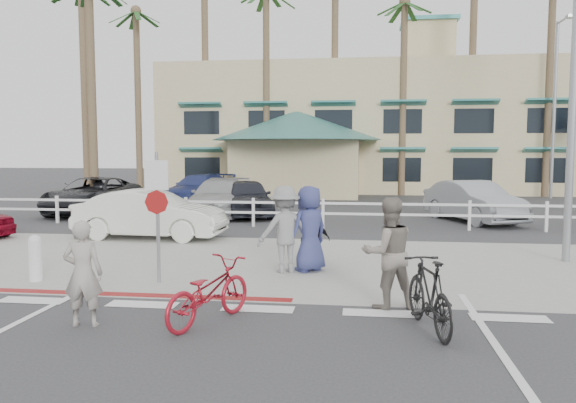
# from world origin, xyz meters

# --- Properties ---
(ground) EXTENTS (140.00, 140.00, 0.00)m
(ground) POSITION_xyz_m (0.00, 0.00, 0.00)
(ground) COLOR #333335
(bike_path) EXTENTS (12.00, 16.00, 0.01)m
(bike_path) POSITION_xyz_m (0.00, -2.00, 0.00)
(bike_path) COLOR #333335
(bike_path) RESTS_ON ground
(sidewalk_plaza) EXTENTS (22.00, 7.00, 0.01)m
(sidewalk_plaza) POSITION_xyz_m (0.00, 4.50, 0.01)
(sidewalk_plaza) COLOR gray
(sidewalk_plaza) RESTS_ON ground
(cross_street) EXTENTS (40.00, 5.00, 0.01)m
(cross_street) POSITION_xyz_m (0.00, 8.50, 0.00)
(cross_street) COLOR #333335
(cross_street) RESTS_ON ground
(parking_lot) EXTENTS (50.00, 16.00, 0.01)m
(parking_lot) POSITION_xyz_m (0.00, 18.00, 0.00)
(parking_lot) COLOR #333335
(parking_lot) RESTS_ON ground
(curb_red) EXTENTS (7.00, 0.25, 0.02)m
(curb_red) POSITION_xyz_m (-3.00, 1.20, 0.01)
(curb_red) COLOR maroon
(curb_red) RESTS_ON ground
(rail_fence) EXTENTS (29.40, 0.16, 1.00)m
(rail_fence) POSITION_xyz_m (0.50, 10.50, 0.50)
(rail_fence) COLOR silver
(rail_fence) RESTS_ON ground
(building) EXTENTS (28.00, 16.00, 11.30)m
(building) POSITION_xyz_m (2.00, 31.00, 5.65)
(building) COLOR #CFBE8D
(building) RESTS_ON ground
(sign_post) EXTENTS (0.50, 0.10, 2.90)m
(sign_post) POSITION_xyz_m (-2.30, 2.20, 1.45)
(sign_post) COLOR gray
(sign_post) RESTS_ON ground
(bollard_0) EXTENTS (0.26, 0.26, 0.95)m
(bollard_0) POSITION_xyz_m (-4.80, 2.00, 0.47)
(bollard_0) COLOR silver
(bollard_0) RESTS_ON ground
(streetlight_0) EXTENTS (0.60, 2.00, 9.00)m
(streetlight_0) POSITION_xyz_m (6.50, 5.50, 4.50)
(streetlight_0) COLOR gray
(streetlight_0) RESTS_ON ground
(streetlight_1) EXTENTS (0.60, 2.00, 9.50)m
(streetlight_1) POSITION_xyz_m (12.00, 24.00, 4.75)
(streetlight_1) COLOR gray
(streetlight_1) RESTS_ON ground
(palm_0) EXTENTS (4.00, 4.00, 15.00)m
(palm_0) POSITION_xyz_m (-16.00, 26.00, 7.50)
(palm_0) COLOR #1C451A
(palm_0) RESTS_ON ground
(palm_1) EXTENTS (4.00, 4.00, 13.00)m
(palm_1) POSITION_xyz_m (-12.00, 25.00, 6.50)
(palm_1) COLOR #1C451A
(palm_1) RESTS_ON ground
(palm_2) EXTENTS (4.00, 4.00, 16.00)m
(palm_2) POSITION_xyz_m (-8.00, 26.00, 8.00)
(palm_2) COLOR #1C451A
(palm_2) RESTS_ON ground
(palm_3) EXTENTS (4.00, 4.00, 14.00)m
(palm_3) POSITION_xyz_m (-4.00, 25.00, 7.00)
(palm_3) COLOR #1C451A
(palm_3) RESTS_ON ground
(palm_4) EXTENTS (4.00, 4.00, 15.00)m
(palm_4) POSITION_xyz_m (0.00, 26.00, 7.50)
(palm_4) COLOR #1C451A
(palm_4) RESTS_ON ground
(palm_5) EXTENTS (4.00, 4.00, 13.00)m
(palm_5) POSITION_xyz_m (4.00, 25.00, 6.50)
(palm_5) COLOR #1C451A
(palm_5) RESTS_ON ground
(palm_6) EXTENTS (4.00, 4.00, 17.00)m
(palm_6) POSITION_xyz_m (8.00, 26.00, 8.50)
(palm_6) COLOR #1C451A
(palm_6) RESTS_ON ground
(palm_7) EXTENTS (4.00, 4.00, 14.00)m
(palm_7) POSITION_xyz_m (12.00, 25.00, 7.00)
(palm_7) COLOR #1C451A
(palm_7) RESTS_ON ground
(palm_10) EXTENTS (4.00, 4.00, 12.00)m
(palm_10) POSITION_xyz_m (-10.00, 15.00, 6.00)
(palm_10) COLOR #1C451A
(palm_10) RESTS_ON ground
(bike_red) EXTENTS (1.37, 1.96, 0.98)m
(bike_red) POSITION_xyz_m (-0.61, -0.22, 0.49)
(bike_red) COLOR maroon
(bike_red) RESTS_ON ground
(rider_red) EXTENTS (0.63, 0.46, 1.61)m
(rider_red) POSITION_xyz_m (-2.43, -0.59, 0.80)
(rider_red) COLOR gray
(rider_red) RESTS_ON ground
(bike_black) EXTENTS (0.90, 1.89, 1.10)m
(bike_black) POSITION_xyz_m (2.67, -0.17, 0.55)
(bike_black) COLOR black
(bike_black) RESTS_ON ground
(rider_black) EXTENTS (1.07, 0.94, 1.86)m
(rider_black) POSITION_xyz_m (2.14, 0.99, 0.93)
(rider_black) COLOR gray
(rider_black) RESTS_ON ground
(pedestrian_a) EXTENTS (1.40, 1.18, 1.87)m
(pedestrian_a) POSITION_xyz_m (0.05, 3.47, 0.94)
(pedestrian_a) COLOR gray
(pedestrian_a) RESTS_ON ground
(pedestrian_child) EXTENTS (0.72, 0.40, 1.15)m
(pedestrian_child) POSITION_xyz_m (0.63, 4.43, 0.58)
(pedestrian_child) COLOR black
(pedestrian_child) RESTS_ON ground
(pedestrian_b) EXTENTS (1.07, 1.07, 1.87)m
(pedestrian_b) POSITION_xyz_m (0.57, 3.64, 0.94)
(pedestrian_b) COLOR navy
(pedestrian_b) RESTS_ON ground
(car_white_sedan) EXTENTS (4.50, 1.74, 1.46)m
(car_white_sedan) POSITION_xyz_m (-4.55, 7.57, 0.73)
(car_white_sedan) COLOR silver
(car_white_sedan) RESTS_ON ground
(lot_car_0) EXTENTS (2.53, 5.45, 1.51)m
(lot_car_0) POSITION_xyz_m (-9.40, 13.67, 0.76)
(lot_car_0) COLOR black
(lot_car_0) RESTS_ON ground
(lot_car_1) EXTENTS (2.33, 5.16, 1.47)m
(lot_car_1) POSITION_xyz_m (-4.02, 13.70, 0.73)
(lot_car_1) COLOR #9D9E9E
(lot_car_1) RESTS_ON ground
(lot_car_2) EXTENTS (3.07, 4.73, 1.50)m
(lot_car_2) POSITION_xyz_m (-2.87, 13.62, 0.75)
(lot_car_2) COLOR black
(lot_car_2) RESTS_ON ground
(lot_car_3) EXTENTS (3.27, 4.84, 1.51)m
(lot_car_3) POSITION_xyz_m (5.76, 12.88, 0.76)
(lot_car_3) COLOR gray
(lot_car_3) RESTS_ON ground
(lot_car_4) EXTENTS (3.09, 5.25, 1.43)m
(lot_car_4) POSITION_xyz_m (-6.37, 18.75, 0.71)
(lot_car_4) COLOR navy
(lot_car_4) RESTS_ON ground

